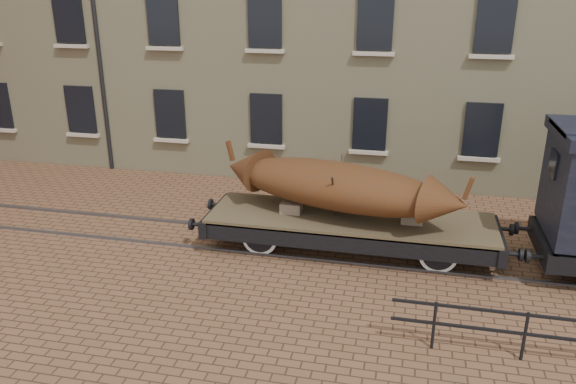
# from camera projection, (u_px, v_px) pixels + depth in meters

# --- Properties ---
(ground) EXTENTS (90.00, 90.00, 0.00)m
(ground) POSITION_uv_depth(u_px,v_px,m) (312.00, 247.00, 14.75)
(ground) COLOR brown
(rail_track) EXTENTS (30.00, 1.52, 0.06)m
(rail_track) POSITION_uv_depth(u_px,v_px,m) (312.00, 246.00, 14.74)
(rail_track) COLOR #59595E
(rail_track) RESTS_ON ground
(flatcar_wagon) EXTENTS (8.10, 2.20, 1.22)m
(flatcar_wagon) POSITION_uv_depth(u_px,v_px,m) (350.00, 224.00, 14.28)
(flatcar_wagon) COLOR #423A2C
(flatcar_wagon) RESTS_ON ground
(iron_boat) EXTENTS (6.48, 3.24, 1.57)m
(iron_boat) POSITION_uv_depth(u_px,v_px,m) (337.00, 185.00, 14.01)
(iron_boat) COLOR #51280E
(iron_boat) RESTS_ON flatcar_wagon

